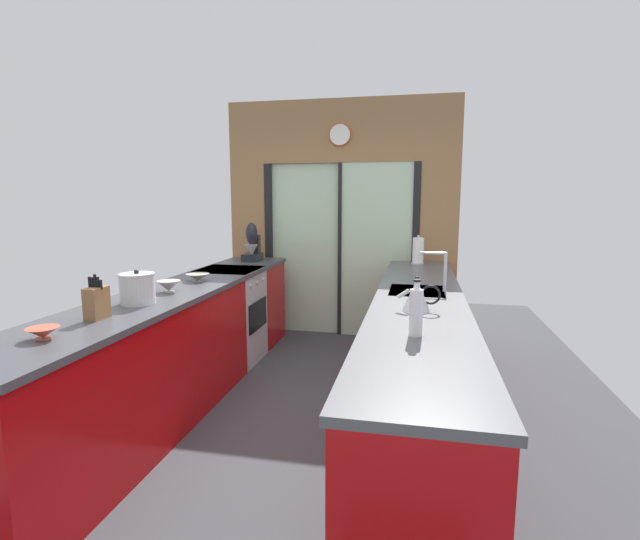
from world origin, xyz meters
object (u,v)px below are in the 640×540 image
(oven_range, at_px, (230,316))
(stand_mixer, at_px, (252,246))
(mixing_bowl_far, at_px, (198,277))
(kettle, at_px, (417,296))
(soap_bottle, at_px, (416,312))
(mixing_bowl_near, at_px, (43,333))
(stock_pot, at_px, (137,289))
(knife_block, at_px, (97,302))
(paper_towel_roll, at_px, (418,251))
(mixing_bowl_mid, at_px, (169,286))

(oven_range, distance_m, stand_mixer, 0.89)
(oven_range, distance_m, mixing_bowl_far, 0.84)
(kettle, bearing_deg, soap_bottle, -90.23)
(mixing_bowl_near, relative_size, stand_mixer, 0.37)
(stock_pot, bearing_deg, knife_block, -90.01)
(mixing_bowl_far, height_order, knife_block, knife_block)
(stand_mixer, bearing_deg, soap_bottle, -54.86)
(stand_mixer, xyz_separation_m, kettle, (1.78, -2.00, -0.07))
(stand_mixer, bearing_deg, paper_towel_roll, 4.60)
(mixing_bowl_far, distance_m, stand_mixer, 1.32)
(mixing_bowl_mid, relative_size, mixing_bowl_far, 0.90)
(mixing_bowl_near, height_order, mixing_bowl_far, mixing_bowl_far)
(oven_range, height_order, kettle, kettle)
(mixing_bowl_near, distance_m, knife_block, 0.40)
(paper_towel_roll, bearing_deg, mixing_bowl_mid, -132.84)
(soap_bottle, xyz_separation_m, paper_towel_roll, (0.00, 2.67, 0.01))
(mixing_bowl_mid, xyz_separation_m, stock_pot, (-0.00, -0.39, 0.06))
(mixing_bowl_far, xyz_separation_m, kettle, (1.78, -0.68, 0.06))
(mixing_bowl_mid, xyz_separation_m, mixing_bowl_far, (-0.00, 0.46, -0.01))
(mixing_bowl_mid, bearing_deg, kettle, -7.00)
(mixing_bowl_mid, distance_m, knife_block, 0.79)
(mixing_bowl_near, bearing_deg, kettle, 28.48)
(stock_pot, bearing_deg, mixing_bowl_near, -90.00)
(stand_mixer, bearing_deg, stock_pot, -90.00)
(stand_mixer, bearing_deg, oven_range, -91.67)
(knife_block, height_order, paper_towel_roll, paper_towel_roll)
(mixing_bowl_far, relative_size, stock_pot, 0.85)
(kettle, bearing_deg, mixing_bowl_near, -151.52)
(oven_range, distance_m, knife_block, 2.01)
(mixing_bowl_mid, bearing_deg, oven_range, 90.92)
(kettle, bearing_deg, knife_block, -162.33)
(paper_towel_roll, bearing_deg, soap_bottle, -90.00)
(mixing_bowl_mid, height_order, paper_towel_roll, paper_towel_roll)
(mixing_bowl_far, xyz_separation_m, stand_mixer, (0.00, 1.32, 0.13))
(stock_pot, relative_size, soap_bottle, 0.78)
(stand_mixer, relative_size, paper_towel_roll, 1.39)
(soap_bottle, height_order, paper_towel_roll, paper_towel_roll)
(knife_block, bearing_deg, mixing_bowl_near, -89.99)
(mixing_bowl_near, xyz_separation_m, mixing_bowl_mid, (0.00, 1.19, 0.01))
(paper_towel_roll, bearing_deg, knife_block, -123.34)
(knife_block, relative_size, stock_pot, 1.15)
(kettle, xyz_separation_m, paper_towel_roll, (-0.00, 2.14, 0.04))
(mixing_bowl_far, distance_m, soap_bottle, 2.16)
(kettle, bearing_deg, stock_pot, -174.56)
(oven_range, xyz_separation_m, stand_mixer, (0.02, 0.63, 0.63))
(mixing_bowl_mid, distance_m, mixing_bowl_far, 0.46)
(stand_mixer, distance_m, kettle, 2.68)
(mixing_bowl_far, distance_m, knife_block, 1.25)
(mixing_bowl_mid, height_order, stand_mixer, stand_mixer)
(oven_range, distance_m, soap_bottle, 2.68)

